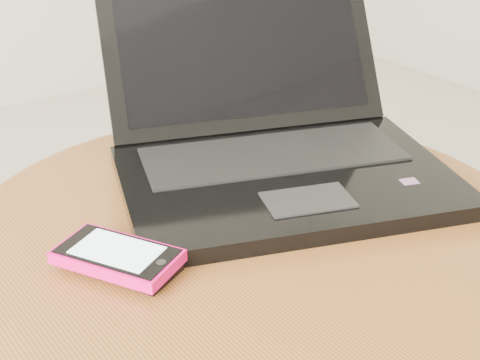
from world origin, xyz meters
TOP-DOWN VIEW (x-y plane):
  - table at (0.11, 0.04)m, footprint 0.68×0.68m
  - laptop at (0.22, 0.14)m, footprint 0.51×0.53m
  - phone_black at (-0.05, 0.04)m, footprint 0.09×0.12m
  - phone_pink at (-0.05, 0.04)m, footprint 0.12×0.14m

SIDE VIEW (x-z plane):
  - table at x=0.11m, z-range 0.15..0.70m
  - phone_black at x=-0.05m, z-range 0.54..0.55m
  - phone_pink at x=-0.05m, z-range 0.55..0.57m
  - laptop at x=0.22m, z-range 0.47..0.70m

